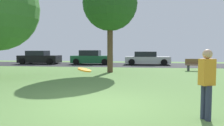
{
  "coord_description": "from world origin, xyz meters",
  "views": [
    {
      "loc": [
        1.19,
        -6.05,
        1.65
      ],
      "look_at": [
        0.0,
        3.41,
        1.02
      ],
      "focal_mm": 34.06,
      "sensor_mm": 36.0,
      "label": 1
    }
  ],
  "objects_px": {
    "maple_tree_far": "(110,4)",
    "parked_car_green": "(92,58)",
    "park_bench": "(196,65)",
    "person_catcher": "(207,81)",
    "frisbee_disc": "(85,70)",
    "parked_car_silver": "(147,59)",
    "parked_car_black": "(39,58)"
  },
  "relations": [
    {
      "from": "maple_tree_far",
      "to": "parked_car_green",
      "type": "bearing_deg",
      "value": 111.72
    },
    {
      "from": "person_catcher",
      "to": "parked_car_silver",
      "type": "height_order",
      "value": "person_catcher"
    },
    {
      "from": "frisbee_disc",
      "to": "parked_car_green",
      "type": "distance_m",
      "value": 18.78
    },
    {
      "from": "frisbee_disc",
      "to": "park_bench",
      "type": "bearing_deg",
      "value": 66.81
    },
    {
      "from": "parked_car_silver",
      "to": "park_bench",
      "type": "relative_size",
      "value": 2.86
    },
    {
      "from": "parked_car_green",
      "to": "parked_car_silver",
      "type": "xyz_separation_m",
      "value": [
        5.88,
        0.05,
        -0.05
      ]
    },
    {
      "from": "parked_car_green",
      "to": "person_catcher",
      "type": "bearing_deg",
      "value": -69.12
    },
    {
      "from": "maple_tree_far",
      "to": "parked_car_green",
      "type": "xyz_separation_m",
      "value": [
        -3.03,
        7.6,
        -4.09
      ]
    },
    {
      "from": "park_bench",
      "to": "maple_tree_far",
      "type": "bearing_deg",
      "value": 16.0
    },
    {
      "from": "maple_tree_far",
      "to": "parked_car_silver",
      "type": "relative_size",
      "value": 1.46
    },
    {
      "from": "maple_tree_far",
      "to": "parked_car_green",
      "type": "distance_m",
      "value": 9.15
    },
    {
      "from": "parked_car_black",
      "to": "parked_car_green",
      "type": "distance_m",
      "value": 5.88
    },
    {
      "from": "frisbee_disc",
      "to": "park_bench",
      "type": "height_order",
      "value": "frisbee_disc"
    },
    {
      "from": "parked_car_green",
      "to": "parked_car_silver",
      "type": "relative_size",
      "value": 0.94
    },
    {
      "from": "parked_car_black",
      "to": "park_bench",
      "type": "bearing_deg",
      "value": -20.4
    },
    {
      "from": "person_catcher",
      "to": "parked_car_silver",
      "type": "distance_m",
      "value": 17.36
    },
    {
      "from": "maple_tree_far",
      "to": "parked_car_green",
      "type": "relative_size",
      "value": 1.55
    },
    {
      "from": "person_catcher",
      "to": "parked_car_green",
      "type": "bearing_deg",
      "value": -90.91
    },
    {
      "from": "person_catcher",
      "to": "parked_car_black",
      "type": "relative_size",
      "value": 0.37
    },
    {
      "from": "parked_car_black",
      "to": "park_bench",
      "type": "distance_m",
      "value": 16.25
    },
    {
      "from": "person_catcher",
      "to": "park_bench",
      "type": "distance_m",
      "value": 11.84
    },
    {
      "from": "person_catcher",
      "to": "parked_car_black",
      "type": "bearing_deg",
      "value": -75.79
    },
    {
      "from": "frisbee_disc",
      "to": "parked_car_black",
      "type": "xyz_separation_m",
      "value": [
        -9.85,
        18.22,
        -0.57
      ]
    },
    {
      "from": "maple_tree_far",
      "to": "parked_car_black",
      "type": "height_order",
      "value": "maple_tree_far"
    },
    {
      "from": "frisbee_disc",
      "to": "parked_car_black",
      "type": "relative_size",
      "value": 0.07
    },
    {
      "from": "parked_car_silver",
      "to": "park_bench",
      "type": "distance_m",
      "value": 6.79
    },
    {
      "from": "maple_tree_far",
      "to": "parked_car_black",
      "type": "distance_m",
      "value": 12.34
    },
    {
      "from": "maple_tree_far",
      "to": "person_catcher",
      "type": "bearing_deg",
      "value": -69.79
    },
    {
      "from": "parked_car_black",
      "to": "park_bench",
      "type": "height_order",
      "value": "parked_car_black"
    },
    {
      "from": "park_bench",
      "to": "parked_car_green",
      "type": "bearing_deg",
      "value": -31.75
    },
    {
      "from": "parked_car_silver",
      "to": "park_bench",
      "type": "bearing_deg",
      "value": -59.25
    },
    {
      "from": "person_catcher",
      "to": "park_bench",
      "type": "bearing_deg",
      "value": -125.26
    }
  ]
}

